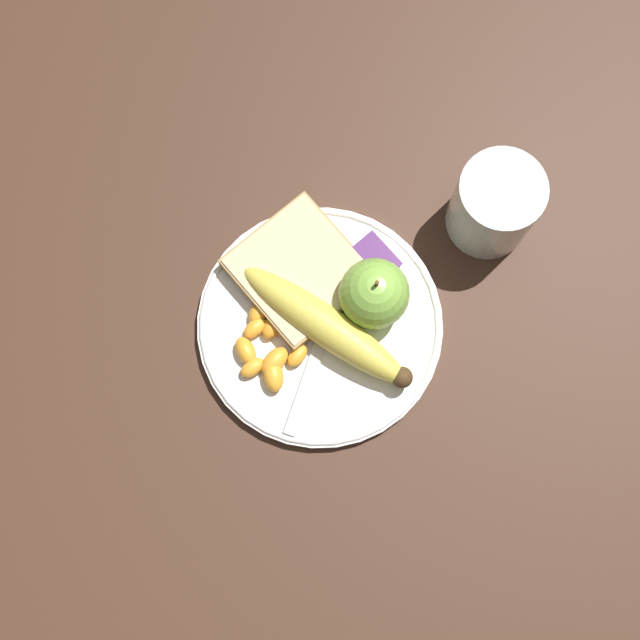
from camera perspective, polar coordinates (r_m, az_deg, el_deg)
ground_plane at (r=0.88m, az=0.00°, el=-0.44°), size 3.00×3.00×0.00m
plate at (r=0.88m, az=0.00°, el=-0.33°), size 0.24×0.24×0.01m
juice_glass at (r=0.89m, az=11.08°, el=7.17°), size 0.08×0.08×0.09m
apple at (r=0.84m, az=3.49°, el=1.70°), size 0.07×0.07×0.08m
banana at (r=0.85m, az=0.47°, el=-0.38°), size 0.19×0.08×0.04m
bread_slice at (r=0.87m, az=-1.31°, el=3.14°), size 0.12×0.11×0.02m
fork at (r=0.87m, az=0.33°, el=-0.67°), size 0.11×0.17×0.00m
jam_packet at (r=0.88m, az=3.40°, el=3.75°), size 0.05×0.04×0.02m
orange_segment_0 at (r=0.87m, az=-3.14°, el=0.95°), size 0.03×0.02×0.02m
orange_segment_1 at (r=0.87m, az=-4.18°, el=-0.50°), size 0.02×0.03×0.01m
orange_segment_2 at (r=0.86m, az=-3.11°, el=-2.44°), size 0.02×0.03×0.02m
orange_segment_3 at (r=0.86m, az=-3.02°, el=-0.36°), size 0.02×0.03×0.02m
orange_segment_4 at (r=0.86m, az=-4.77°, el=-1.99°), size 0.03×0.02×0.02m
orange_segment_5 at (r=0.86m, az=-1.46°, el=-2.29°), size 0.02×0.03×0.01m
orange_segment_6 at (r=0.85m, az=-3.01°, el=-3.55°), size 0.04×0.03×0.02m
orange_segment_7 at (r=0.86m, az=-4.35°, el=-3.06°), size 0.02×0.03×0.01m
orange_segment_8 at (r=0.87m, az=-3.94°, el=0.56°), size 0.03×0.03×0.02m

